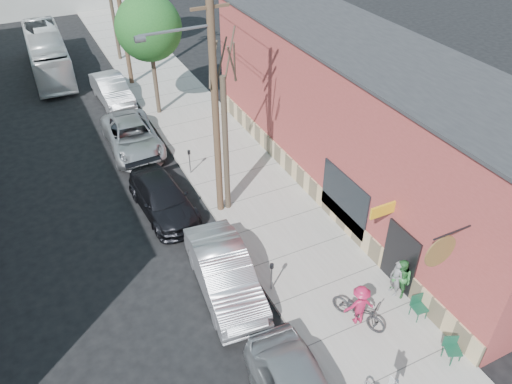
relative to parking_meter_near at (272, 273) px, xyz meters
name	(u,v)px	position (x,y,z in m)	size (l,w,h in m)	color
ground	(222,328)	(-2.25, -0.70, -0.98)	(120.00, 120.00, 0.00)	black
sidewalk	(214,146)	(2.00, 10.30, -0.91)	(4.50, 58.00, 0.15)	#9C9891
cafe_building	(364,121)	(6.74, 4.29, 2.32)	(6.60, 20.20, 6.61)	#953937
parking_meter_near	(272,273)	(0.00, 0.00, 0.00)	(0.14, 0.14, 1.24)	slate
parking_meter_far	(189,158)	(0.00, 8.38, 0.00)	(0.14, 0.14, 1.24)	slate
utility_pole_near	(213,99)	(0.14, 5.16, 4.43)	(3.57, 0.28, 10.00)	#503A28
utility_pole_far	(119,0)	(0.20, 20.01, 4.36)	(1.80, 0.28, 10.00)	#503A28
tree_bare	(226,147)	(0.55, 5.14, 2.21)	(0.24, 0.24, 6.09)	#44392C
tree_leafy_mid	(149,28)	(0.55, 15.19, 4.08)	(3.52, 3.52, 6.69)	#44392C
patio_chair_a	(419,308)	(3.88, -3.32, -0.39)	(0.50, 0.50, 0.88)	#12422D
patio_chair_b	(453,350)	(3.68, -5.08, -0.39)	(0.50, 0.50, 0.88)	#12422D
patron_grey	(396,278)	(3.82, -2.09, -0.08)	(0.55, 0.36, 1.50)	slate
patron_green	(401,279)	(3.92, -2.23, -0.04)	(0.77, 0.60, 1.59)	#2D7235
cyclist	(360,305)	(1.93, -2.56, -0.04)	(1.02, 0.59, 1.58)	#A1173E
cyclist_bike	(359,310)	(1.93, -2.56, -0.31)	(0.70, 2.00, 1.05)	black
car_1	(225,273)	(-1.45, 0.82, -0.15)	(1.77, 5.08, 1.67)	#BABAC3
car_2	(163,198)	(-2.02, 6.27, -0.28)	(1.96, 4.82, 1.40)	black
car_3	(133,137)	(-1.81, 11.97, -0.24)	(2.47, 5.35, 1.49)	#A3A6AA
car_4	(112,90)	(-1.45, 18.08, -0.21)	(1.63, 4.68, 1.54)	#B3B6BC
bus	(48,54)	(-4.21, 24.39, 0.36)	(2.26, 9.67, 2.69)	white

